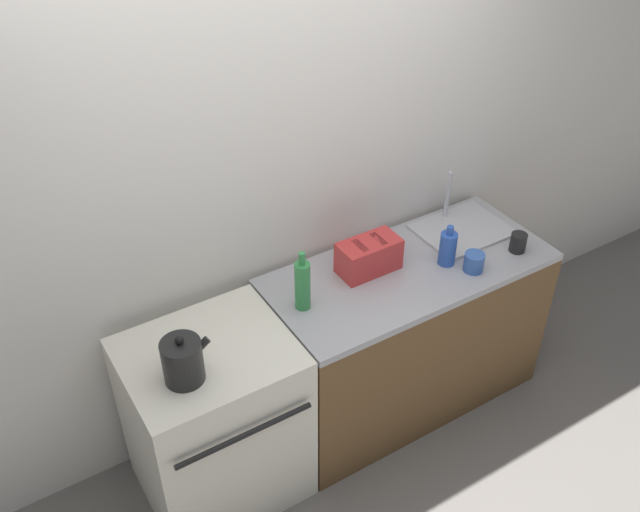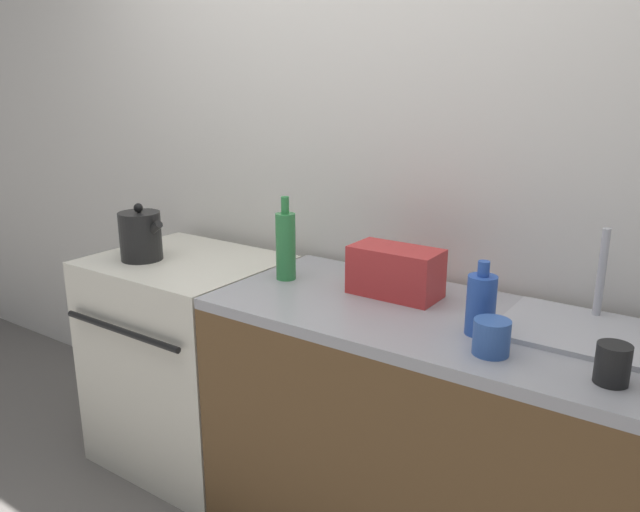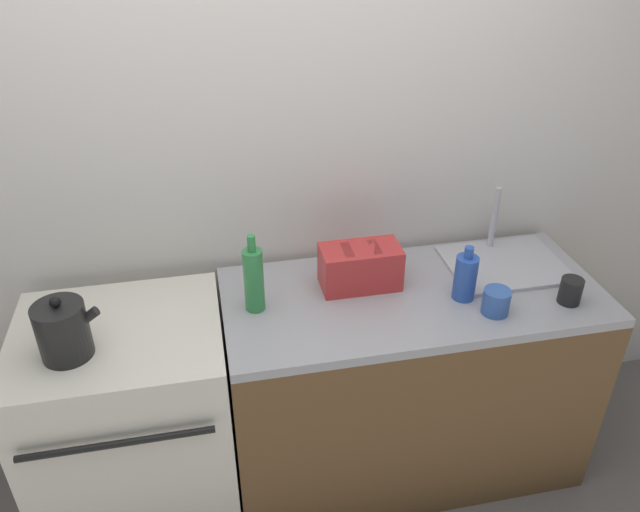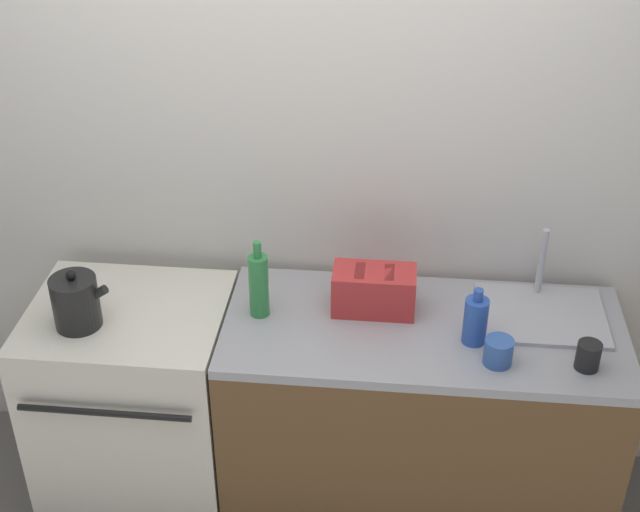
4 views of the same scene
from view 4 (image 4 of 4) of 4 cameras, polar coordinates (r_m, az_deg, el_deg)
name	(u,v)px [view 4 (image 4 of 4)]	position (r m, az deg, el deg)	size (l,w,h in m)	color
wall_back	(293,166)	(3.30, -1.72, 5.75)	(8.00, 0.05, 2.60)	silver
stove	(138,401)	(3.57, -11.58, -9.08)	(0.72, 0.65, 0.88)	silver
counter_block	(417,420)	(3.45, 6.24, -10.38)	(1.42, 0.64, 0.88)	brown
kettle	(76,302)	(3.22, -15.35, -2.85)	(0.21, 0.16, 0.23)	black
toaster	(374,290)	(3.20, 3.47, -2.20)	(0.30, 0.16, 0.16)	red
sink_tray	(541,312)	(3.29, 13.96, -3.49)	(0.46, 0.36, 0.28)	#B7B7BC
bottle_green	(259,284)	(3.15, -3.94, -1.82)	(0.07, 0.07, 0.30)	#338C47
bottle_blue	(475,320)	(3.08, 9.92, -4.06)	(0.08, 0.08, 0.21)	#2D56B7
cup_blue	(498,352)	(3.02, 11.34, -6.02)	(0.10, 0.10, 0.09)	#3860B2
cup_black	(588,356)	(3.07, 16.79, -6.14)	(0.08, 0.08, 0.10)	black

